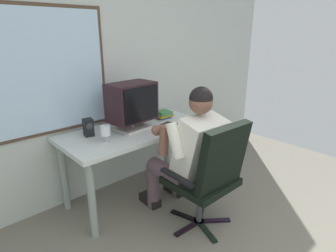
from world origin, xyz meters
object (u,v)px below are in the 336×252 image
at_px(person_seated, 188,152).
at_px(book_stack, 164,114).
at_px(office_chair, 211,172).
at_px(cd_case, 169,124).
at_px(desk, 136,138).
at_px(crt_monitor, 132,103).
at_px(wine_glass, 105,131).
at_px(desk_speaker, 88,127).

relative_size(person_seated, book_stack, 6.48).
bearing_deg(office_chair, cd_case, 74.62).
distance_m(desk, crt_monitor, 0.36).
height_order(book_stack, cd_case, book_stack).
bearing_deg(desk, cd_case, -22.52).
bearing_deg(crt_monitor, person_seated, -76.23).
bearing_deg(desk, office_chair, -82.22).
bearing_deg(office_chair, wine_glass, 125.06).
height_order(office_chair, cd_case, office_chair).
xyz_separation_m(person_seated, crt_monitor, (-0.15, 0.60, 0.35)).
relative_size(office_chair, cd_case, 5.94).
height_order(office_chair, book_stack, office_chair).
distance_m(desk, desk_speaker, 0.48).
height_order(person_seated, desk_speaker, person_seated).
relative_size(crt_monitor, desk_speaker, 2.90).
relative_size(desk, book_stack, 7.62).
relative_size(office_chair, person_seated, 0.80).
xyz_separation_m(desk, cd_case, (0.31, -0.13, 0.10)).
xyz_separation_m(desk_speaker, book_stack, (0.86, -0.04, -0.04)).
bearing_deg(crt_monitor, desk_speaker, 164.58).
distance_m(crt_monitor, book_stack, 0.51).
bearing_deg(person_seated, crt_monitor, 103.77).
distance_m(desk, office_chair, 0.86).
relative_size(office_chair, wine_glass, 6.58).
relative_size(office_chair, book_stack, 5.19).
xyz_separation_m(office_chair, wine_glass, (-0.51, 0.73, 0.28)).
bearing_deg(office_chair, desk_speaker, 119.11).
height_order(person_seated, cd_case, person_seated).
xyz_separation_m(person_seated, desk_speaker, (-0.55, 0.71, 0.17)).
bearing_deg(desk, book_stack, 11.03).
relative_size(desk, desk_speaker, 9.07).
xyz_separation_m(office_chair, desk_speaker, (-0.54, 0.98, 0.26)).
bearing_deg(wine_glass, office_chair, -54.94).
distance_m(desk, person_seated, 0.60).
xyz_separation_m(office_chair, cd_case, (0.20, 0.72, 0.19)).
distance_m(wine_glass, cd_case, 0.72).
bearing_deg(wine_glass, book_stack, 13.53).
relative_size(desk, person_seated, 1.18).
distance_m(person_seated, cd_case, 0.50).
relative_size(person_seated, wine_glass, 8.21).
distance_m(desk_speaker, book_stack, 0.86).
distance_m(office_chair, book_stack, 1.01).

